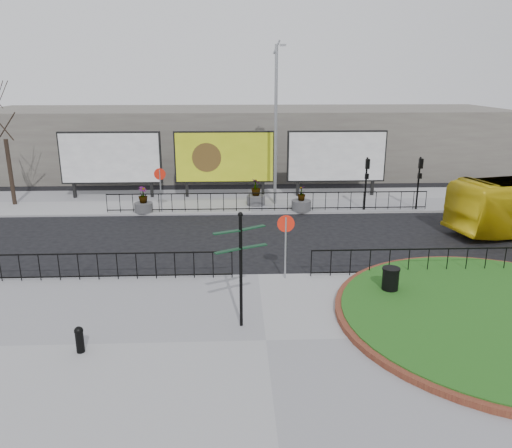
{
  "coord_description": "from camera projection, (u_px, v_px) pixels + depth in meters",
  "views": [
    {
      "loc": [
        -0.82,
        -17.86,
        7.51
      ],
      "look_at": [
        -0.05,
        0.76,
        1.92
      ],
      "focal_mm": 35.0,
      "sensor_mm": 36.0,
      "label": 1
    }
  ],
  "objects": [
    {
      "name": "pavement_far",
      "position": [
        249.0,
        201.0,
        30.75
      ],
      "size": [
        44.0,
        6.0,
        0.12
      ],
      "primitive_type": "cube",
      "color": "gray",
      "rests_on": "ground"
    },
    {
      "name": "building_backdrop",
      "position": [
        246.0,
        140.0,
        39.62
      ],
      "size": [
        40.0,
        10.0,
        5.0
      ],
      "primitive_type": "cube",
      "color": "#67645A",
      "rests_on": "ground"
    },
    {
      "name": "planter_a",
      "position": [
        143.0,
        204.0,
        27.86
      ],
      "size": [
        1.02,
        1.02,
        1.45
      ],
      "color": "#4C4C4F",
      "rests_on": "pavement_far"
    },
    {
      "name": "tree_left",
      "position": [
        7.0,
        145.0,
        28.69
      ],
      "size": [
        2.0,
        2.0,
        7.0
      ],
      "primitive_type": null,
      "color": "#2D2119",
      "rests_on": "pavement_far"
    },
    {
      "name": "planter_c",
      "position": [
        301.0,
        203.0,
        28.23
      ],
      "size": [
        1.1,
        1.1,
        1.41
      ],
      "color": "#4C4C4F",
      "rests_on": "pavement_far"
    },
    {
      "name": "brick_edge",
      "position": [
        502.0,
        317.0,
        15.69
      ],
      "size": [
        10.4,
        10.4,
        0.18
      ],
      "primitive_type": "cylinder",
      "color": "brown",
      "rests_on": "pavement_near"
    },
    {
      "name": "lamp_post",
      "position": [
        276.0,
        124.0,
        28.48
      ],
      "size": [
        0.74,
        0.18,
        9.23
      ],
      "color": "gray",
      "rests_on": "pavement_far"
    },
    {
      "name": "litter_bin",
      "position": [
        390.0,
        281.0,
        17.3
      ],
      "size": [
        0.61,
        0.61,
        1.01
      ],
      "color": "black",
      "rests_on": "pavement_near"
    },
    {
      "name": "grass_lawn",
      "position": [
        502.0,
        316.0,
        15.68
      ],
      "size": [
        10.0,
        10.0,
        0.22
      ],
      "primitive_type": "cylinder",
      "color": "#174F15",
      "rests_on": "pavement_near"
    },
    {
      "name": "fingerpost_sign",
      "position": [
        241.0,
        259.0,
        14.7
      ],
      "size": [
        1.61,
        0.99,
        3.62
      ],
      "rotation": [
        0.0,
        0.0,
        0.41
      ],
      "color": "black",
      "rests_on": "pavement_near"
    },
    {
      "name": "ground",
      "position": [
        258.0,
        277.0,
        19.28
      ],
      "size": [
        90.0,
        90.0,
        0.0
      ],
      "primitive_type": "plane",
      "color": "black",
      "rests_on": "ground"
    },
    {
      "name": "railing_near_right",
      "position": [
        428.0,
        261.0,
        19.06
      ],
      "size": [
        9.0,
        0.1,
        1.1
      ],
      "primitive_type": null,
      "color": "black",
      "rests_on": "pavement_near"
    },
    {
      "name": "signal_pole_a",
      "position": [
        367.0,
        176.0,
        27.87
      ],
      "size": [
        0.22,
        0.26,
        3.0
      ],
      "color": "black",
      "rests_on": "pavement_far"
    },
    {
      "name": "planter_b",
      "position": [
        256.0,
        196.0,
        29.4
      ],
      "size": [
        1.08,
        1.08,
        1.58
      ],
      "color": "#4C4C4F",
      "rests_on": "pavement_far"
    },
    {
      "name": "billboard_mid",
      "position": [
        225.0,
        157.0,
        30.89
      ],
      "size": [
        6.2,
        0.31,
        4.1
      ],
      "color": "black",
      "rests_on": "pavement_far"
    },
    {
      "name": "speed_sign_far",
      "position": [
        160.0,
        180.0,
        27.53
      ],
      "size": [
        0.64,
        0.07,
        2.47
      ],
      "color": "gray",
      "rests_on": "pavement_far"
    },
    {
      "name": "speed_sign_near",
      "position": [
        286.0,
        233.0,
        18.39
      ],
      "size": [
        0.64,
        0.07,
        2.47
      ],
      "color": "gray",
      "rests_on": "pavement_near"
    },
    {
      "name": "railing_near_left",
      "position": [
        98.0,
        266.0,
        18.56
      ],
      "size": [
        10.0,
        0.1,
        1.1
      ],
      "primitive_type": null,
      "color": "black",
      "rests_on": "pavement_near"
    },
    {
      "name": "billboard_right",
      "position": [
        337.0,
        157.0,
        31.17
      ],
      "size": [
        6.2,
        0.31,
        4.1
      ],
      "color": "black",
      "rests_on": "pavement_far"
    },
    {
      "name": "railing_far",
      "position": [
        268.0,
        202.0,
        28.03
      ],
      "size": [
        18.0,
        0.1,
        1.1
      ],
      "primitive_type": null,
      "color": "black",
      "rests_on": "pavement_far"
    },
    {
      "name": "signal_pole_b",
      "position": [
        419.0,
        175.0,
        27.99
      ],
      "size": [
        0.22,
        0.26,
        3.0
      ],
      "color": "black",
      "rests_on": "pavement_far"
    },
    {
      "name": "pavement_near",
      "position": [
        266.0,
        342.0,
        14.48
      ],
      "size": [
        30.0,
        10.0,
        0.12
      ],
      "primitive_type": "cube",
      "color": "gray",
      "rests_on": "ground"
    },
    {
      "name": "billboard_left",
      "position": [
        111.0,
        158.0,
        30.61
      ],
      "size": [
        6.2,
        0.31,
        4.1
      ],
      "color": "black",
      "rests_on": "pavement_far"
    },
    {
      "name": "bollard",
      "position": [
        79.0,
        338.0,
        13.74
      ],
      "size": [
        0.25,
        0.25,
        0.78
      ],
      "color": "black",
      "rests_on": "pavement_near"
    }
  ]
}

